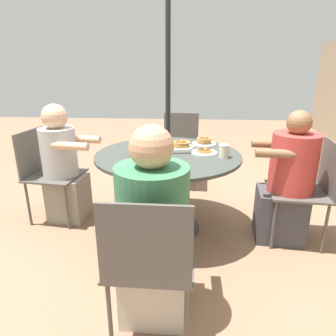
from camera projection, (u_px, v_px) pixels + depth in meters
name	position (u px, v px, depth m)	size (l,w,h in m)	color
ground_plane	(168.00, 227.00, 2.81)	(12.00, 12.00, 0.00)	#8C664C
patio_table	(168.00, 168.00, 2.62)	(1.26, 1.26, 0.72)	#383D38
umbrella_pole	(168.00, 91.00, 2.41)	(0.04, 0.04, 2.50)	black
patio_chair_north	(310.00, 185.00, 2.47)	(0.50, 0.50, 0.88)	#514C47
diner_north	(287.00, 184.00, 2.50)	(0.40, 0.53, 1.12)	#3D3D42
patio_chair_east	(180.00, 144.00, 3.76)	(0.49, 0.49, 0.88)	#514C47
patio_chair_south	(46.00, 169.00, 2.86)	(0.51, 0.51, 0.88)	#514C47
diner_south	(63.00, 168.00, 2.82)	(0.37, 0.54, 1.12)	gray
patio_chair_west	(149.00, 258.00, 1.53)	(0.47, 0.47, 0.88)	#514C47
diner_west	(154.00, 236.00, 1.69)	(0.53, 0.40, 1.17)	beige
pancake_plate_a	(204.00, 142.00, 2.87)	(0.23, 0.23, 0.08)	white
pancake_plate_b	(181.00, 145.00, 2.76)	(0.23, 0.23, 0.07)	white
pancake_plate_c	(204.00, 152.00, 2.59)	(0.23, 0.23, 0.04)	white
syrup_bottle	(134.00, 149.00, 2.49)	(0.10, 0.07, 0.16)	brown
coffee_cup	(224.00, 151.00, 2.46)	(0.09, 0.09, 0.11)	beige
drinking_glass_a	(138.00, 143.00, 2.69)	(0.08, 0.08, 0.11)	silver
drinking_glass_b	(157.00, 138.00, 2.87)	(0.07, 0.07, 0.12)	silver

